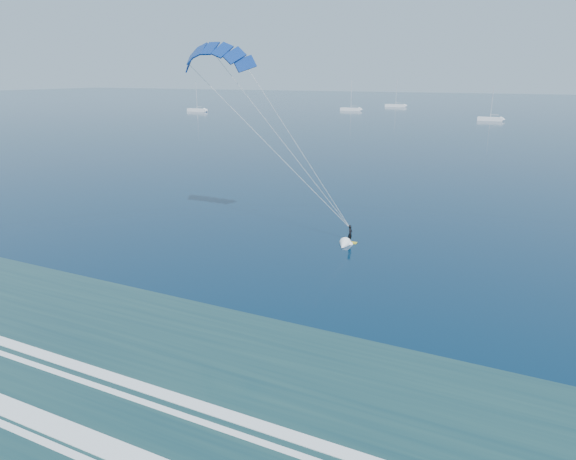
# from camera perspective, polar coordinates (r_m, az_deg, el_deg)

# --- Properties ---
(kitesurfer_rig) EXTENTS (16.73, 6.94, 18.56)m
(kitesurfer_rig) POSITION_cam_1_polar(r_m,az_deg,el_deg) (45.68, -0.76, 9.97)
(kitesurfer_rig) COLOR gold
(kitesurfer_rig) RESTS_ON ground
(sailboat_0) EXTENTS (8.80, 2.40, 11.96)m
(sailboat_0) POSITION_cam_1_polar(r_m,az_deg,el_deg) (222.39, -10.06, 13.00)
(sailboat_0) COLOR white
(sailboat_0) RESTS_ON ground
(sailboat_1) EXTENTS (8.94, 2.40, 12.25)m
(sailboat_1) POSITION_cam_1_polar(r_m,az_deg,el_deg) (226.39, 7.00, 13.20)
(sailboat_1) COLOR white
(sailboat_1) RESTS_ON ground
(sailboat_2) EXTENTS (9.81, 2.40, 13.07)m
(sailboat_2) POSITION_cam_1_polar(r_m,az_deg,el_deg) (256.33, 11.87, 13.39)
(sailboat_2) COLOR white
(sailboat_2) RESTS_ON ground
(sailboat_3) EXTENTS (7.91, 2.40, 11.08)m
(sailboat_3) POSITION_cam_1_polar(r_m,az_deg,el_deg) (187.88, 21.55, 11.43)
(sailboat_3) COLOR white
(sailboat_3) RESTS_ON ground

